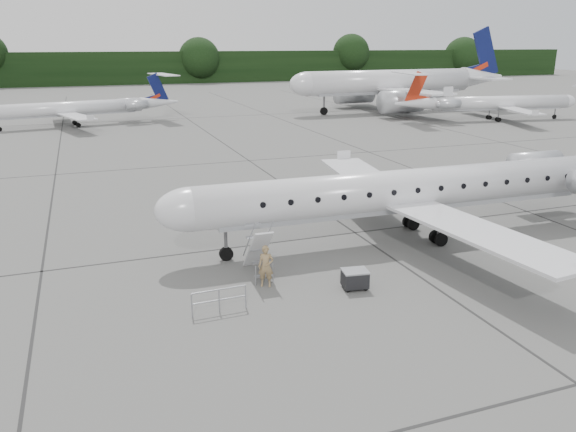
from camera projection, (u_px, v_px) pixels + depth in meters
name	position (u px, v px, depth m)	size (l,w,h in m)	color
ground	(482.00, 261.00, 27.64)	(320.00, 320.00, 0.00)	#5D5D5B
treeline	(151.00, 68.00, 143.07)	(260.00, 4.00, 8.00)	black
main_regional_jet	(411.00, 170.00, 29.75)	(30.13, 21.69, 7.73)	silver
airstair	(258.00, 251.00, 25.66)	(0.85, 2.28, 2.42)	silver
passenger	(266.00, 266.00, 24.57)	(0.69, 0.45, 1.88)	olive
safety_railing	(219.00, 301.00, 22.26)	(2.20, 0.08, 1.00)	#919499
baggage_cart	(355.00, 279.00, 24.45)	(1.06, 0.86, 0.92)	black
bg_narrowbody	(390.00, 70.00, 85.03)	(34.94, 25.16, 12.54)	silver
bg_regional_left	(67.00, 102.00, 70.64)	(23.92, 17.22, 6.27)	silver
bg_regional_right	(502.00, 96.00, 76.27)	(25.18, 18.13, 6.61)	silver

